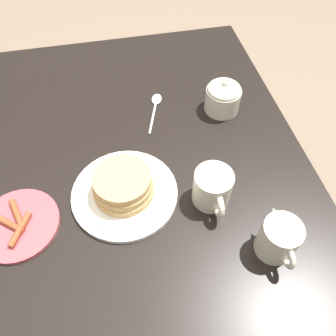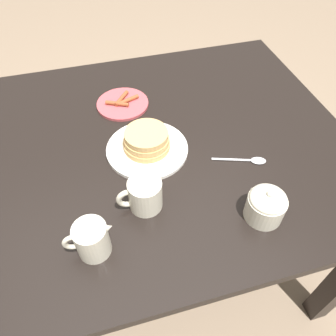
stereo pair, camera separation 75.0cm
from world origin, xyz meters
name	(u,v)px [view 2 (the right image)]	position (x,y,z in m)	size (l,w,h in m)	color
ground_plane	(145,253)	(0.00, 0.00, 0.00)	(8.00, 8.00, 0.00)	#7A6651
dining_table	(135,167)	(0.00, 0.00, 0.62)	(1.40, 1.03, 0.73)	black
pancake_plate	(147,144)	(-0.04, 0.03, 0.75)	(0.25, 0.25, 0.08)	white
side_plate_bacon	(123,103)	(-0.01, -0.21, 0.73)	(0.18, 0.18, 0.02)	#B2474C
coffee_mug	(144,195)	(0.01, 0.23, 0.77)	(0.12, 0.09, 0.09)	beige
creamer_pitcher	(92,239)	(0.16, 0.33, 0.78)	(0.12, 0.08, 0.10)	beige
sugar_bowl	(266,205)	(-0.28, 0.35, 0.77)	(0.10, 0.10, 0.10)	beige
spoon	(249,160)	(-0.33, 0.16, 0.73)	(0.16, 0.07, 0.01)	silver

